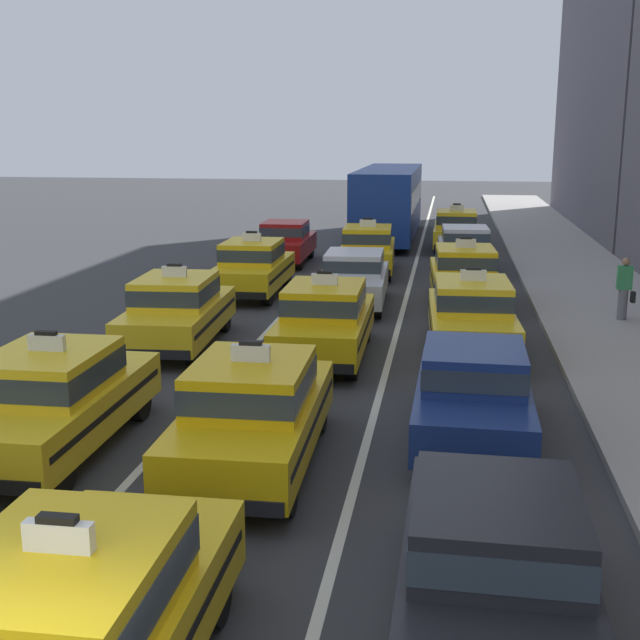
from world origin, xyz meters
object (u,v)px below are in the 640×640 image
object	(u,v)px
sedan_center_fourth	(354,277)
taxi_right_sixth	(456,229)
taxi_center_fifth	(368,249)
sedan_left_fifth	(285,241)
taxi_left_fourth	(253,266)
sedan_right_nearest	(494,562)
taxi_right_fourth	(464,274)
taxi_left_third	(177,310)
taxi_center_second	(253,411)
taxi_center_third	(325,319)
pedestrian_mid_block	(624,289)
sedan_right_fifth	(465,247)
bus_center_sixth	(389,199)
taxi_left_second	(54,398)
taxi_right_third	(471,314)
sedan_right_second	(473,390)
taxi_center_nearest	(72,631)

from	to	relation	value
sedan_center_fourth	taxi_right_sixth	size ratio (longest dim) A/B	0.96
taxi_center_fifth	sedan_left_fifth	bearing A→B (deg)	151.24
taxi_left_fourth	sedan_left_fifth	distance (m)	6.12
sedan_right_nearest	taxi_right_fourth	distance (m)	16.20
taxi_left_third	taxi_left_fourth	xyz separation A→B (m)	(0.28, 6.27, 0.00)
taxi_center_second	sedan_center_fourth	xyz separation A→B (m)	(0.15, 11.59, -0.03)
taxi_center_third	taxi_center_second	bearing A→B (deg)	-91.38
sedan_center_fourth	taxi_right_sixth	xyz separation A→B (m)	(2.89, 11.85, 0.03)
taxi_center_fifth	taxi_right_sixth	distance (m)	7.03
taxi_left_fourth	taxi_right_sixth	size ratio (longest dim) A/B	1.01
taxi_right_sixth	pedestrian_mid_block	size ratio (longest dim) A/B	2.85
sedan_left_fifth	taxi_right_fourth	xyz separation A→B (m)	(6.52, -6.53, 0.03)
sedan_right_nearest	taxi_right_fourth	bearing A→B (deg)	90.21
taxi_right_sixth	pedestrian_mid_block	distance (m)	13.71
sedan_right_nearest	sedan_right_fifth	world-z (taller)	same
sedan_right_fifth	bus_center_sixth	bearing A→B (deg)	111.43
taxi_left_second	taxi_right_sixth	distance (m)	24.15
taxi_left_second	sedan_right_fifth	distance (m)	19.30
taxi_left_third	taxi_right_third	size ratio (longest dim) A/B	1.00
taxi_center_second	sedan_center_fourth	size ratio (longest dim) A/B	1.05
taxi_center_fifth	taxi_right_sixth	size ratio (longest dim) A/B	1.02
bus_center_sixth	sedan_left_fifth	bearing A→B (deg)	-112.79
sedan_center_fourth	sedan_right_fifth	world-z (taller)	same
sedan_right_second	taxi_left_third	bearing A→B (deg)	143.07
sedan_left_fifth	taxi_center_second	distance (m)	19.20
taxi_left_second	sedan_right_second	world-z (taller)	taxi_left_second
taxi_center_fifth	taxi_right_third	distance (m)	10.59
taxi_left_third	bus_center_sixth	size ratio (longest dim) A/B	0.42
taxi_center_nearest	taxi_right_sixth	xyz separation A→B (m)	(3.24, 28.97, 0.00)
sedan_right_second	sedan_right_fifth	world-z (taller)	same
taxi_left_second	taxi_center_second	distance (m)	3.16
sedan_right_second	taxi_center_third	bearing A→B (deg)	124.33
pedestrian_mid_block	sedan_left_fifth	bearing A→B (deg)	140.95
sedan_center_fourth	taxi_right_sixth	bearing A→B (deg)	76.31
taxi_right_fourth	taxi_right_sixth	size ratio (longest dim) A/B	1.02
sedan_center_fourth	taxi_center_fifth	distance (m)	5.53
taxi_left_third	sedan_right_nearest	xyz separation A→B (m)	(6.64, -10.34, -0.03)
taxi_left_fourth	taxi_left_second	bearing A→B (deg)	-90.37
taxi_center_nearest	sedan_right_second	bearing A→B (deg)	64.41
sedan_center_fourth	taxi_left_second	bearing A→B (deg)	-106.08
taxi_left_second	taxi_center_second	xyz separation A→B (m)	(3.16, -0.10, 0.00)
sedan_center_fourth	taxi_center_fifth	bearing A→B (deg)	91.84
taxi_center_fifth	sedan_right_nearest	bearing A→B (deg)	-81.02
taxi_right_third	taxi_right_sixth	world-z (taller)	same
bus_center_sixth	taxi_right_sixth	xyz separation A→B (m)	(3.04, -3.31, -0.94)
taxi_left_fourth	taxi_center_third	distance (m)	7.46
sedan_right_second	bus_center_sixth	bearing A→B (deg)	97.28
taxi_left_third	taxi_center_second	distance (m)	7.34
sedan_center_fourth	sedan_right_nearest	world-z (taller)	same
pedestrian_mid_block	sedan_right_second	bearing A→B (deg)	-114.50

